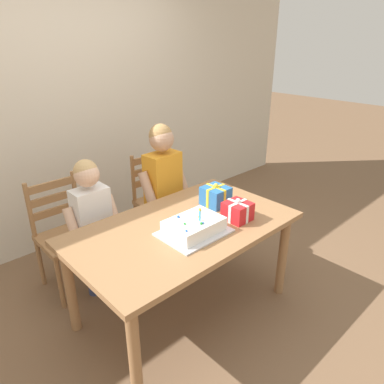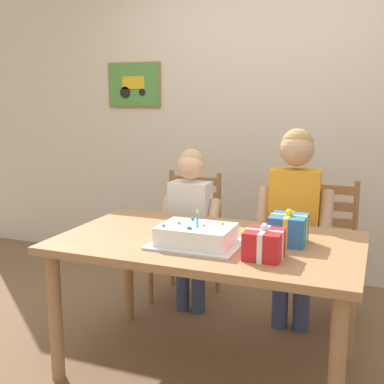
{
  "view_description": "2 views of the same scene",
  "coord_description": "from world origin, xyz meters",
  "px_view_note": "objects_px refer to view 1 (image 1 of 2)",
  "views": [
    {
      "loc": [
        -1.43,
        -1.61,
        1.94
      ],
      "look_at": [
        0.08,
        -0.01,
        0.96
      ],
      "focal_mm": 33.35,
      "sensor_mm": 36.0,
      "label": 1
    },
    {
      "loc": [
        0.81,
        -2.28,
        1.44
      ],
      "look_at": [
        -0.09,
        -0.0,
        0.98
      ],
      "focal_mm": 45.13,
      "sensor_mm": 36.0,
      "label": 2
    }
  ],
  "objects_px": {
    "child_older": "(163,181)",
    "dining_table": "(183,237)",
    "chair_right": "(160,200)",
    "birthday_cake": "(194,227)",
    "child_younger": "(92,216)",
    "gift_box_beside_cake": "(216,196)",
    "chair_left": "(66,235)",
    "gift_box_red_large": "(238,211)"
  },
  "relations": [
    {
      "from": "child_older",
      "to": "dining_table",
      "type": "bearing_deg",
      "value": -117.8
    },
    {
      "from": "chair_right",
      "to": "child_older",
      "type": "relative_size",
      "value": 0.72
    },
    {
      "from": "dining_table",
      "to": "birthday_cake",
      "type": "relative_size",
      "value": 3.54
    },
    {
      "from": "dining_table",
      "to": "birthday_cake",
      "type": "height_order",
      "value": "birthday_cake"
    },
    {
      "from": "child_younger",
      "to": "gift_box_beside_cake",
      "type": "bearing_deg",
      "value": -36.57
    },
    {
      "from": "chair_left",
      "to": "child_older",
      "type": "distance_m",
      "value": 0.9
    },
    {
      "from": "birthday_cake",
      "to": "gift_box_red_large",
      "type": "relative_size",
      "value": 2.44
    },
    {
      "from": "dining_table",
      "to": "chair_left",
      "type": "height_order",
      "value": "chair_left"
    },
    {
      "from": "birthday_cake",
      "to": "child_younger",
      "type": "xyz_separation_m",
      "value": [
        -0.34,
        0.76,
        -0.09
      ]
    },
    {
      "from": "dining_table",
      "to": "gift_box_red_large",
      "type": "relative_size",
      "value": 8.64
    },
    {
      "from": "birthday_cake",
      "to": "chair_left",
      "type": "distance_m",
      "value": 1.15
    },
    {
      "from": "chair_left",
      "to": "gift_box_beside_cake",
      "type": "bearing_deg",
      "value": -42.69
    },
    {
      "from": "gift_box_beside_cake",
      "to": "child_younger",
      "type": "height_order",
      "value": "child_younger"
    },
    {
      "from": "child_older",
      "to": "child_younger",
      "type": "distance_m",
      "value": 0.69
    },
    {
      "from": "birthday_cake",
      "to": "chair_right",
      "type": "bearing_deg",
      "value": 63.74
    },
    {
      "from": "chair_right",
      "to": "child_older",
      "type": "distance_m",
      "value": 0.42
    },
    {
      "from": "birthday_cake",
      "to": "gift_box_beside_cake",
      "type": "height_order",
      "value": "birthday_cake"
    },
    {
      "from": "chair_left",
      "to": "chair_right",
      "type": "xyz_separation_m",
      "value": [
        0.96,
        -0.0,
        0.0
      ]
    },
    {
      "from": "dining_table",
      "to": "child_older",
      "type": "xyz_separation_m",
      "value": [
        0.33,
        0.63,
        0.14
      ]
    },
    {
      "from": "dining_table",
      "to": "gift_box_beside_cake",
      "type": "xyz_separation_m",
      "value": [
        0.4,
        0.07,
        0.16
      ]
    },
    {
      "from": "gift_box_beside_cake",
      "to": "child_older",
      "type": "relative_size",
      "value": 0.15
    },
    {
      "from": "chair_right",
      "to": "child_younger",
      "type": "height_order",
      "value": "child_younger"
    },
    {
      "from": "chair_right",
      "to": "child_older",
      "type": "xyz_separation_m",
      "value": [
        -0.15,
        -0.25,
        0.31
      ]
    },
    {
      "from": "gift_box_red_large",
      "to": "child_older",
      "type": "height_order",
      "value": "child_older"
    },
    {
      "from": "gift_box_beside_cake",
      "to": "child_older",
      "type": "bearing_deg",
      "value": 96.68
    },
    {
      "from": "birthday_cake",
      "to": "chair_right",
      "type": "distance_m",
      "value": 1.17
    },
    {
      "from": "chair_left",
      "to": "dining_table",
      "type": "bearing_deg",
      "value": -61.62
    },
    {
      "from": "chair_left",
      "to": "birthday_cake",
      "type": "bearing_deg",
      "value": -65.57
    },
    {
      "from": "dining_table",
      "to": "gift_box_red_large",
      "type": "height_order",
      "value": "gift_box_red_large"
    },
    {
      "from": "gift_box_beside_cake",
      "to": "child_younger",
      "type": "distance_m",
      "value": 0.95
    },
    {
      "from": "dining_table",
      "to": "chair_left",
      "type": "xyz_separation_m",
      "value": [
        -0.48,
        0.88,
        -0.17
      ]
    },
    {
      "from": "birthday_cake",
      "to": "child_older",
      "type": "bearing_deg",
      "value": 65.1
    },
    {
      "from": "birthday_cake",
      "to": "child_older",
      "type": "relative_size",
      "value": 0.34
    },
    {
      "from": "chair_right",
      "to": "child_older",
      "type": "height_order",
      "value": "child_older"
    },
    {
      "from": "dining_table",
      "to": "chair_right",
      "type": "xyz_separation_m",
      "value": [
        0.48,
        0.88,
        -0.17
      ]
    },
    {
      "from": "dining_table",
      "to": "child_younger",
      "type": "bearing_deg",
      "value": 119.2
    },
    {
      "from": "chair_right",
      "to": "child_younger",
      "type": "bearing_deg",
      "value": -163.35
    },
    {
      "from": "dining_table",
      "to": "child_older",
      "type": "height_order",
      "value": "child_older"
    },
    {
      "from": "child_older",
      "to": "child_younger",
      "type": "height_order",
      "value": "child_older"
    },
    {
      "from": "dining_table",
      "to": "child_younger",
      "type": "distance_m",
      "value": 0.73
    },
    {
      "from": "birthday_cake",
      "to": "chair_right",
      "type": "height_order",
      "value": "birthday_cake"
    },
    {
      "from": "dining_table",
      "to": "chair_left",
      "type": "bearing_deg",
      "value": 118.38
    }
  ]
}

